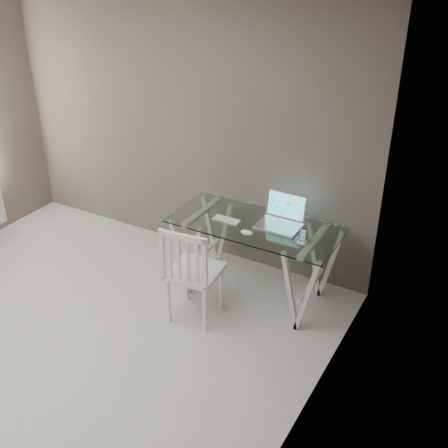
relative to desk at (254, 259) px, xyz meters
The scene contains 6 objects.
desk is the anchor object (origin of this frame).
chair 0.69m from the desk, 115.87° to the right, with size 0.47×0.47×0.94m.
laptop 0.48m from the desk, 31.22° to the left, with size 0.38×0.31×0.27m.
keyboard 0.45m from the desk, 166.48° to the right, with size 0.26×0.11×0.01m, color silver.
mouse 0.43m from the desk, 85.54° to the right, with size 0.11×0.07×0.04m, color white.
phone_dock 0.63m from the desk, 11.54° to the right, with size 0.07×0.07×0.13m.
Camera 1 is at (2.93, -2.15, 3.12)m, focal length 45.00 mm.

